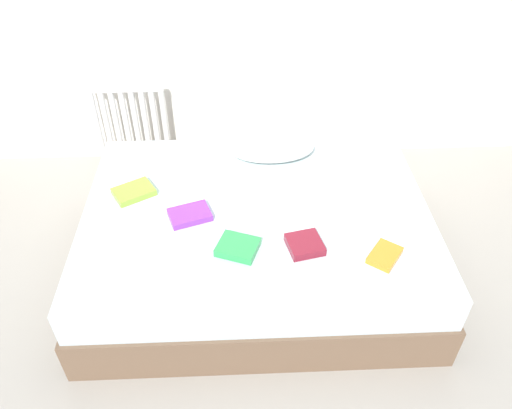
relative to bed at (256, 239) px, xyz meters
The scene contains 10 objects.
ground_plane 0.25m from the bed, ahead, with size 8.00×8.00×0.00m, color #9E998E.
bed is the anchor object (origin of this frame).
radiator 1.51m from the bed, 127.12° to the left, with size 0.56×0.04×0.58m.
pillow 0.62m from the bed, 77.66° to the left, with size 0.56×0.33×0.14m, color white.
textbook_lime 0.78m from the bed, 168.00° to the left, with size 0.22×0.16×0.04m, color #8CC638.
textbook_purple 0.47m from the bed, 169.74° to the right, with size 0.22×0.16×0.04m, color purple.
textbook_orange 0.81m from the bed, 33.65° to the right, with size 0.18×0.13×0.03m, color orange.
textbook_maroon 0.49m from the bed, 54.71° to the right, with size 0.17×0.17×0.04m, color maroon.
textbook_green 0.45m from the bed, 108.20° to the right, with size 0.20×0.17×0.04m, color green.
textbook_white 0.37m from the bed, 135.32° to the left, with size 0.21×0.17×0.03m, color white.
Camera 1 is at (-0.10, -2.17, 2.35)m, focal length 35.07 mm.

